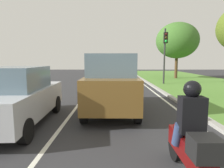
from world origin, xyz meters
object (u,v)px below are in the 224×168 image
at_px(car_sedan_left_lane, 18,97).
at_px(tree_roadside_far, 177,41).
at_px(car_suv_ahead, 112,83).
at_px(rider_person, 191,114).
at_px(motorcycle, 190,151).
at_px(traffic_light_near_right, 165,47).

bearing_deg(car_sedan_left_lane, tree_roadside_far, 55.13).
bearing_deg(car_suv_ahead, rider_person, -73.10).
xyz_separation_m(motorcycle, tree_roadside_far, (5.89, 18.53, 3.64)).
distance_m(rider_person, traffic_light_near_right, 13.72).
bearing_deg(rider_person, car_sedan_left_lane, 146.36).
distance_m(car_sedan_left_lane, tree_roadside_far, 18.89).
xyz_separation_m(motorcycle, rider_person, (0.00, 0.05, 0.62)).
bearing_deg(car_sedan_left_lane, traffic_light_near_right, 52.50).
bearing_deg(car_suv_ahead, traffic_light_near_right, 63.58).
relative_size(car_sedan_left_lane, traffic_light_near_right, 0.93).
xyz_separation_m(traffic_light_near_right, tree_roadside_far, (2.75, 5.27, 1.08)).
bearing_deg(motorcycle, car_suv_ahead, 106.42).
xyz_separation_m(car_suv_ahead, tree_roadside_far, (7.20, 13.92, 3.04)).
bearing_deg(traffic_light_near_right, motorcycle, -103.33).
bearing_deg(rider_person, traffic_light_near_right, 77.13).
distance_m(car_suv_ahead, traffic_light_near_right, 9.93).
relative_size(traffic_light_near_right, tree_roadside_far, 0.76).
relative_size(car_suv_ahead, traffic_light_near_right, 0.96).
height_order(car_sedan_left_lane, traffic_light_near_right, traffic_light_near_right).
bearing_deg(rider_person, tree_roadside_far, 72.83).
xyz_separation_m(car_suv_ahead, traffic_light_near_right, (4.46, 8.66, 1.97)).
bearing_deg(car_suv_ahead, tree_roadside_far, 63.46).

